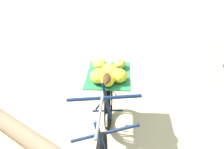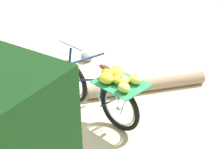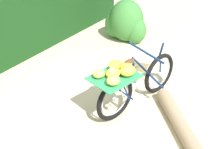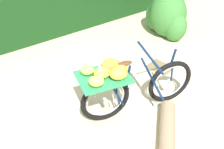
% 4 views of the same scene
% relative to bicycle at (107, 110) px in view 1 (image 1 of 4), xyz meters
% --- Properties ---
extents(ground_plane, '(60.00, 60.00, 0.00)m').
position_rel_bicycle_xyz_m(ground_plane, '(-0.09, -0.12, -0.53)').
color(ground_plane, beige).
extents(bicycle, '(1.04, 1.73, 1.03)m').
position_rel_bicycle_xyz_m(bicycle, '(0.00, 0.00, 0.00)').
color(bicycle, black).
rests_on(bicycle, ground_plane).
extents(fallen_log, '(1.31, 1.90, 0.22)m').
position_rel_bicycle_xyz_m(fallen_log, '(0.99, -0.48, -0.42)').
color(fallen_log, '#937A5B').
rests_on(fallen_log, ground_plane).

